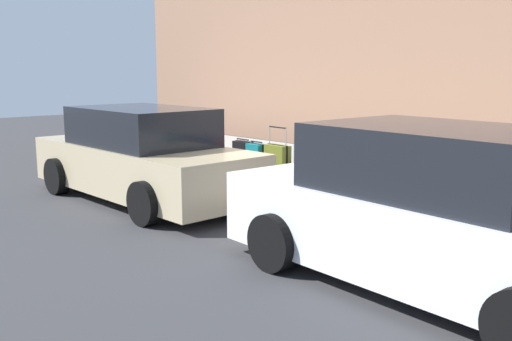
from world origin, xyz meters
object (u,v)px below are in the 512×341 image
at_px(suitcase_silver_5, 306,167).
at_px(suitcase_olive_6, 277,165).
at_px(bollard_post, 189,150).
at_px(parked_car_white_0, 435,214).
at_px(fire_hydrant, 209,148).
at_px(suitcase_teal_7, 256,162).
at_px(suitcase_teal_0, 458,197).
at_px(suitcase_black_8, 243,158).
at_px(suitcase_maroon_4, 330,171).
at_px(parked_car_beige_1, 143,157).
at_px(suitcase_navy_2, 388,183).
at_px(suitcase_black_1, 423,189).
at_px(suitcase_red_3, 359,177).

distance_m(suitcase_silver_5, suitcase_olive_6, 0.62).
relative_size(bollard_post, parked_car_white_0, 0.16).
bearing_deg(fire_hydrant, suitcase_teal_7, 177.90).
xyz_separation_m(suitcase_teal_0, suitcase_black_8, (4.52, -0.05, 0.02)).
bearing_deg(suitcase_teal_0, suitcase_maroon_4, 0.91).
height_order(suitcase_maroon_4, suitcase_black_8, suitcase_maroon_4).
distance_m(fire_hydrant, bollard_post, 0.52).
bearing_deg(suitcase_black_8, suitcase_teal_0, 179.33).
distance_m(suitcase_black_8, parked_car_beige_1, 2.26).
height_order(suitcase_navy_2, suitcase_silver_5, suitcase_silver_5).
bearing_deg(suitcase_black_1, bollard_post, 2.07).
bearing_deg(suitcase_maroon_4, suitcase_red_3, -172.88).
height_order(suitcase_olive_6, suitcase_teal_7, suitcase_olive_6).
bearing_deg(parked_car_beige_1, suitcase_silver_5, -127.72).
distance_m(suitcase_navy_2, suitcase_maroon_4, 1.11).
height_order(suitcase_maroon_4, suitcase_teal_7, suitcase_maroon_4).
bearing_deg(suitcase_black_1, suitcase_silver_5, 0.74).
distance_m(suitcase_red_3, parked_car_beige_1, 3.58).
relative_size(suitcase_black_1, suitcase_black_8, 1.27).
height_order(suitcase_black_8, parked_car_beige_1, parked_car_beige_1).
distance_m(suitcase_maroon_4, fire_hydrant, 3.24).
relative_size(fire_hydrant, parked_car_white_0, 0.18).
bearing_deg(suitcase_teal_0, fire_hydrant, 0.21).
xyz_separation_m(suitcase_silver_5, suitcase_olive_6, (0.61, 0.09, -0.03)).
distance_m(suitcase_olive_6, suitcase_black_8, 1.11).
distance_m(suitcase_black_1, suitcase_maroon_4, 1.69).
bearing_deg(suitcase_black_8, suitcase_olive_6, 172.32).
xyz_separation_m(suitcase_teal_7, fire_hydrant, (1.51, -0.06, 0.10)).
height_order(suitcase_silver_5, suitcase_olive_6, suitcase_silver_5).
relative_size(suitcase_maroon_4, suitcase_teal_7, 1.46).
distance_m(suitcase_black_1, suitcase_silver_5, 2.24).
distance_m(suitcase_maroon_4, parked_car_beige_1, 3.12).
height_order(suitcase_silver_5, parked_car_white_0, parked_car_white_0).
relative_size(suitcase_teal_0, suitcase_olive_6, 0.65).
height_order(suitcase_navy_2, fire_hydrant, fire_hydrant).
bearing_deg(suitcase_silver_5, suitcase_teal_7, 3.48).
xyz_separation_m(suitcase_navy_2, fire_hydrant, (4.36, 0.01, 0.10)).
relative_size(suitcase_black_1, suitcase_teal_7, 1.25).
distance_m(suitcase_black_1, suitcase_teal_7, 3.43).
bearing_deg(fire_hydrant, suitcase_black_8, -175.73).
height_order(suitcase_olive_6, suitcase_black_8, suitcase_olive_6).
xyz_separation_m(suitcase_red_3, fire_hydrant, (3.78, 0.05, 0.08)).
height_order(suitcase_navy_2, bollard_post, bollard_post).
distance_m(suitcase_maroon_4, suitcase_black_8, 2.27).
height_order(suitcase_red_3, suitcase_maroon_4, suitcase_maroon_4).
relative_size(suitcase_teal_7, suitcase_black_8, 1.01).
relative_size(suitcase_olive_6, parked_car_white_0, 0.23).
bearing_deg(suitcase_red_3, suitcase_navy_2, 176.30).
bearing_deg(suitcase_navy_2, parked_car_beige_1, 33.11).
xyz_separation_m(suitcase_maroon_4, suitcase_black_8, (2.26, -0.09, -0.05)).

